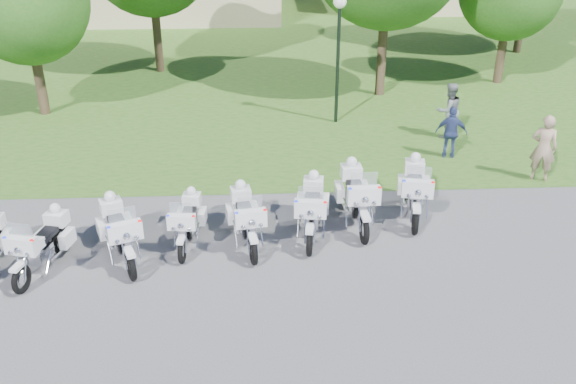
{
  "coord_description": "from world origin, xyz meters",
  "views": [
    {
      "loc": [
        -0.49,
        -12.81,
        7.98
      ],
      "look_at": [
        0.22,
        1.2,
        0.95
      ],
      "focal_mm": 40.0,
      "sensor_mm": 36.0,
      "label": 1
    }
  ],
  "objects_px": {
    "motorcycle_6": "(356,195)",
    "motorcycle_7": "(415,189)",
    "motorcycle_1": "(42,243)",
    "motorcycle_2": "(119,231)",
    "motorcycle_3": "(188,221)",
    "lamp_post": "(339,29)",
    "bystander_c": "(451,133)",
    "bystander_b": "(449,111)",
    "motorcycle_4": "(246,217)",
    "bystander_a": "(544,148)",
    "motorcycle_5": "(312,208)"
  },
  "relations": [
    {
      "from": "motorcycle_2",
      "to": "bystander_a",
      "type": "distance_m",
      "value": 11.82
    },
    {
      "from": "motorcycle_2",
      "to": "bystander_b",
      "type": "height_order",
      "value": "bystander_b"
    },
    {
      "from": "motorcycle_4",
      "to": "motorcycle_6",
      "type": "height_order",
      "value": "motorcycle_6"
    },
    {
      "from": "motorcycle_1",
      "to": "motorcycle_7",
      "type": "height_order",
      "value": "motorcycle_7"
    },
    {
      "from": "motorcycle_6",
      "to": "lamp_post",
      "type": "distance_m",
      "value": 7.67
    },
    {
      "from": "motorcycle_6",
      "to": "motorcycle_7",
      "type": "distance_m",
      "value": 1.59
    },
    {
      "from": "motorcycle_2",
      "to": "motorcycle_3",
      "type": "height_order",
      "value": "motorcycle_2"
    },
    {
      "from": "motorcycle_4",
      "to": "motorcycle_6",
      "type": "bearing_deg",
      "value": -171.93
    },
    {
      "from": "motorcycle_3",
      "to": "motorcycle_7",
      "type": "xyz_separation_m",
      "value": [
        5.68,
        1.16,
        0.12
      ]
    },
    {
      "from": "lamp_post",
      "to": "motorcycle_3",
      "type": "bearing_deg",
      "value": -119.06
    },
    {
      "from": "motorcycle_1",
      "to": "motorcycle_2",
      "type": "relative_size",
      "value": 0.97
    },
    {
      "from": "lamp_post",
      "to": "bystander_b",
      "type": "xyz_separation_m",
      "value": [
        3.52,
        -1.64,
        -2.37
      ]
    },
    {
      "from": "motorcycle_1",
      "to": "motorcycle_6",
      "type": "xyz_separation_m",
      "value": [
        7.24,
        1.78,
        0.09
      ]
    },
    {
      "from": "motorcycle_1",
      "to": "motorcycle_7",
      "type": "relative_size",
      "value": 0.9
    },
    {
      "from": "motorcycle_6",
      "to": "bystander_b",
      "type": "xyz_separation_m",
      "value": [
        3.86,
        5.58,
        0.2
      ]
    },
    {
      "from": "motorcycle_1",
      "to": "motorcycle_2",
      "type": "height_order",
      "value": "motorcycle_2"
    },
    {
      "from": "motorcycle_4",
      "to": "bystander_c",
      "type": "bearing_deg",
      "value": -152.15
    },
    {
      "from": "lamp_post",
      "to": "motorcycle_4",
      "type": "bearing_deg",
      "value": -110.99
    },
    {
      "from": "motorcycle_5",
      "to": "motorcycle_6",
      "type": "bearing_deg",
      "value": -147.92
    },
    {
      "from": "bystander_a",
      "to": "bystander_c",
      "type": "height_order",
      "value": "bystander_a"
    },
    {
      "from": "motorcycle_5",
      "to": "bystander_a",
      "type": "bearing_deg",
      "value": -150.73
    },
    {
      "from": "motorcycle_7",
      "to": "bystander_b",
      "type": "xyz_separation_m",
      "value": [
        2.31,
        5.26,
        0.22
      ]
    },
    {
      "from": "motorcycle_1",
      "to": "lamp_post",
      "type": "bearing_deg",
      "value": -116.71
    },
    {
      "from": "motorcycle_3",
      "to": "motorcycle_1",
      "type": "bearing_deg",
      "value": 21.51
    },
    {
      "from": "motorcycle_4",
      "to": "bystander_c",
      "type": "height_order",
      "value": "bystander_c"
    },
    {
      "from": "bystander_a",
      "to": "lamp_post",
      "type": "bearing_deg",
      "value": -21.18
    },
    {
      "from": "motorcycle_4",
      "to": "motorcycle_2",
      "type": "bearing_deg",
      "value": 1.0
    },
    {
      "from": "motorcycle_4",
      "to": "motorcycle_5",
      "type": "xyz_separation_m",
      "value": [
        1.6,
        0.35,
        0.02
      ]
    },
    {
      "from": "motorcycle_6",
      "to": "motorcycle_2",
      "type": "bearing_deg",
      "value": 11.76
    },
    {
      "from": "motorcycle_6",
      "to": "bystander_c",
      "type": "relative_size",
      "value": 1.59
    },
    {
      "from": "bystander_a",
      "to": "motorcycle_6",
      "type": "bearing_deg",
      "value": 43.63
    },
    {
      "from": "motorcycle_6",
      "to": "bystander_a",
      "type": "bearing_deg",
      "value": -161.2
    },
    {
      "from": "bystander_b",
      "to": "motorcycle_7",
      "type": "bearing_deg",
      "value": 49.36
    },
    {
      "from": "motorcycle_1",
      "to": "motorcycle_3",
      "type": "distance_m",
      "value": 3.25
    },
    {
      "from": "motorcycle_1",
      "to": "motorcycle_6",
      "type": "distance_m",
      "value": 7.46
    },
    {
      "from": "motorcycle_4",
      "to": "motorcycle_6",
      "type": "xyz_separation_m",
      "value": [
        2.76,
        0.88,
        0.06
      ]
    },
    {
      "from": "bystander_a",
      "to": "bystander_c",
      "type": "bearing_deg",
      "value": -16.49
    },
    {
      "from": "motorcycle_7",
      "to": "lamp_post",
      "type": "xyz_separation_m",
      "value": [
        -1.2,
        6.9,
        2.59
      ]
    },
    {
      "from": "motorcycle_6",
      "to": "bystander_b",
      "type": "bearing_deg",
      "value": -127.02
    },
    {
      "from": "motorcycle_4",
      "to": "bystander_b",
      "type": "distance_m",
      "value": 9.26
    },
    {
      "from": "motorcycle_2",
      "to": "motorcycle_6",
      "type": "height_order",
      "value": "motorcycle_6"
    },
    {
      "from": "motorcycle_1",
      "to": "bystander_c",
      "type": "xyz_separation_m",
      "value": [
        10.73,
        5.69,
        0.17
      ]
    },
    {
      "from": "bystander_b",
      "to": "bystander_c",
      "type": "distance_m",
      "value": 1.72
    },
    {
      "from": "bystander_a",
      "to": "motorcycle_1",
      "type": "bearing_deg",
      "value": 39.6
    },
    {
      "from": "lamp_post",
      "to": "motorcycle_6",
      "type": "bearing_deg",
      "value": -92.77
    },
    {
      "from": "bystander_a",
      "to": "bystander_c",
      "type": "distance_m",
      "value": 2.76
    },
    {
      "from": "motorcycle_1",
      "to": "motorcycle_3",
      "type": "xyz_separation_m",
      "value": [
        3.11,
        0.94,
        -0.05
      ]
    },
    {
      "from": "motorcycle_4",
      "to": "bystander_b",
      "type": "xyz_separation_m",
      "value": [
        6.62,
        6.46,
        0.26
      ]
    },
    {
      "from": "motorcycle_3",
      "to": "motorcycle_7",
      "type": "relative_size",
      "value": 0.84
    },
    {
      "from": "motorcycle_7",
      "to": "motorcycle_2",
      "type": "bearing_deg",
      "value": 24.31
    }
  ]
}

